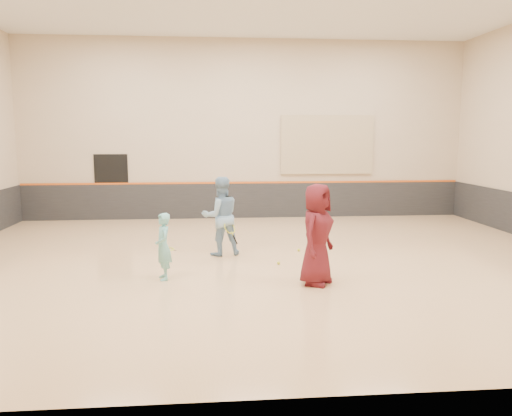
{
  "coord_description": "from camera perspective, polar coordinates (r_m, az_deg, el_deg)",
  "views": [
    {
      "loc": [
        -1.13,
        -10.98,
        2.82
      ],
      "look_at": [
        -0.14,
        0.4,
        1.15
      ],
      "focal_mm": 35.0,
      "sensor_mm": 36.0,
      "label": 1
    }
  ],
  "objects": [
    {
      "name": "ball_under_racket",
      "position": [
        11.05,
        2.59,
        -6.3
      ],
      "size": [
        0.07,
        0.07,
        0.07
      ],
      "primitive_type": "sphere",
      "color": "yellow",
      "rests_on": "floor"
    },
    {
      "name": "accent_stripe",
      "position": [
        17.05,
        -1.17,
        2.93
      ],
      "size": [
        14.9,
        0.03,
        0.06
      ],
      "primitive_type": "cube",
      "color": "#D85914",
      "rests_on": "wall_back"
    },
    {
      "name": "held_racket",
      "position": [
        11.53,
        -3.03,
        -2.26
      ],
      "size": [
        0.42,
        0.42,
        0.6
      ],
      "primitive_type": null,
      "color": "gold",
      "rests_on": "instructor"
    },
    {
      "name": "girl",
      "position": [
        9.95,
        -10.55,
        -4.35
      ],
      "size": [
        0.43,
        0.55,
        1.32
      ],
      "primitive_type": "imported",
      "rotation": [
        0.0,
        0.0,
        -1.31
      ],
      "color": "#72C7C6",
      "rests_on": "floor"
    },
    {
      "name": "young_man",
      "position": [
        9.5,
        6.96,
        -3.01
      ],
      "size": [
        1.04,
        1.12,
        1.93
      ],
      "primitive_type": "imported",
      "rotation": [
        0.0,
        0.0,
        0.97
      ],
      "color": "#56141B",
      "rests_on": "floor"
    },
    {
      "name": "wainscot_back",
      "position": [
        17.13,
        -1.17,
        0.86
      ],
      "size": [
        14.9,
        0.04,
        1.2
      ],
      "primitive_type": "cube",
      "color": "#232326",
      "rests_on": "floor"
    },
    {
      "name": "spare_racket",
      "position": [
        12.63,
        -9.93,
        -4.49
      ],
      "size": [
        0.61,
        0.61,
        0.1
      ],
      "primitive_type": null,
      "color": "#CAE632",
      "rests_on": "floor"
    },
    {
      "name": "doorway",
      "position": [
        17.38,
        -16.16,
        2.3
      ],
      "size": [
        1.1,
        0.05,
        2.2
      ],
      "primitive_type": "cube",
      "color": "black",
      "rests_on": "floor"
    },
    {
      "name": "acoustic_panel",
      "position": [
        17.38,
        8.14,
        7.17
      ],
      "size": [
        3.2,
        0.08,
        2.0
      ],
      "primitive_type": "cube",
      "color": "tan",
      "rests_on": "wall_back"
    },
    {
      "name": "ball_in_hand",
      "position": [
        9.26,
        7.75,
        -1.8
      ],
      "size": [
        0.07,
        0.07,
        0.07
      ],
      "primitive_type": "sphere",
      "color": "yellow",
      "rests_on": "young_man"
    },
    {
      "name": "room",
      "position": [
        11.22,
        0.87,
        -1.99
      ],
      "size": [
        15.04,
        12.04,
        6.22
      ],
      "color": "tan",
      "rests_on": "ground"
    },
    {
      "name": "ball_beside_spare",
      "position": [
        12.31,
        4.9,
        -4.8
      ],
      "size": [
        0.07,
        0.07,
        0.07
      ],
      "primitive_type": "sphere",
      "color": "yellow",
      "rests_on": "floor"
    },
    {
      "name": "instructor",
      "position": [
        11.78,
        -4.06,
        -0.94
      ],
      "size": [
        1.05,
        0.91,
        1.86
      ],
      "primitive_type": "imported",
      "rotation": [
        0.0,
        0.0,
        3.39
      ],
      "color": "#85ACCD",
      "rests_on": "floor"
    }
  ]
}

